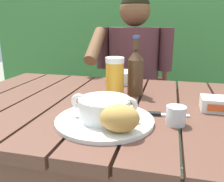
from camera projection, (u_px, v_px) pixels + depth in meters
dining_table at (118, 128)px, 0.93m from camera, size 1.32×0.82×0.78m
hedge_backdrop at (134, 4)px, 2.51m from camera, size 3.26×0.99×2.49m
chair_near_diner at (136, 105)px, 1.79m from camera, size 0.42×0.45×0.98m
person_eating at (132, 77)px, 1.54m from camera, size 0.48×0.47×1.25m
serving_plate at (104, 120)px, 0.73m from camera, size 0.30×0.30×0.01m
soup_bowl at (104, 108)px, 0.71m from camera, size 0.21×0.16×0.07m
bread_roll at (120, 118)px, 0.63m from camera, size 0.11×0.09×0.07m
beer_glass at (115, 78)px, 0.95m from camera, size 0.07×0.07×0.16m
beer_bottle at (136, 71)px, 0.98m from camera, size 0.06×0.06×0.24m
water_glass_small at (176, 116)px, 0.70m from camera, size 0.06×0.06×0.06m
butter_tub at (218, 104)px, 0.81m from camera, size 0.11×0.08×0.05m
table_knife at (160, 114)px, 0.78m from camera, size 0.16×0.04×0.01m
diner_bowl at (122, 77)px, 1.20m from camera, size 0.14×0.14×0.06m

